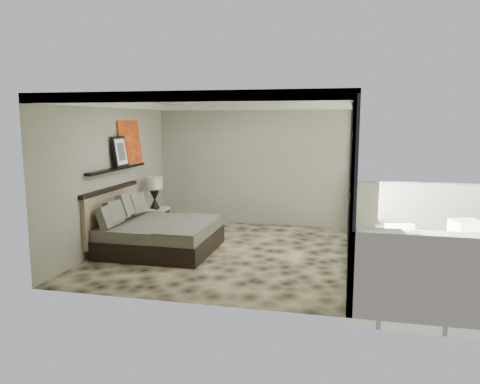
% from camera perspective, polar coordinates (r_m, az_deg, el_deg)
% --- Properties ---
extents(floor, '(5.00, 5.00, 0.00)m').
position_cam_1_polar(floor, '(8.78, -1.80, -7.31)').
color(floor, black).
rests_on(floor, ground).
extents(ceiling, '(4.50, 5.00, 0.02)m').
position_cam_1_polar(ceiling, '(8.45, -1.90, 11.19)').
color(ceiling, silver).
rests_on(ceiling, back_wall).
extents(back_wall, '(4.50, 0.02, 2.80)m').
position_cam_1_polar(back_wall, '(10.91, 1.51, 3.34)').
color(back_wall, gray).
rests_on(back_wall, floor).
extents(left_wall, '(0.02, 5.00, 2.80)m').
position_cam_1_polar(left_wall, '(9.33, -15.28, 2.10)').
color(left_wall, gray).
rests_on(left_wall, floor).
extents(glass_wall, '(0.08, 5.00, 2.80)m').
position_cam_1_polar(glass_wall, '(8.22, 13.49, 1.31)').
color(glass_wall, white).
rests_on(glass_wall, floor).
extents(terrace_slab, '(3.00, 5.00, 0.12)m').
position_cam_1_polar(terrace_slab, '(8.68, 23.21, -8.66)').
color(terrace_slab, '#BBB1A0').
rests_on(terrace_slab, ground).
extents(picture_ledge, '(0.12, 2.20, 0.05)m').
position_cam_1_polar(picture_ledge, '(9.38, -14.69, 2.78)').
color(picture_ledge, black).
rests_on(picture_ledge, left_wall).
extents(bed, '(2.02, 1.96, 1.12)m').
position_cam_1_polar(bed, '(8.95, -10.25, -4.95)').
color(bed, black).
rests_on(bed, floor).
extents(nightstand, '(0.58, 0.58, 0.56)m').
position_cam_1_polar(nightstand, '(10.47, -10.42, -3.25)').
color(nightstand, black).
rests_on(nightstand, floor).
extents(table_lamp, '(0.37, 0.37, 0.68)m').
position_cam_1_polar(table_lamp, '(10.34, -10.39, 0.43)').
color(table_lamp, black).
rests_on(table_lamp, nightstand).
extents(abstract_canvas, '(0.13, 0.90, 0.90)m').
position_cam_1_polar(abstract_canvas, '(9.87, -13.29, 5.88)').
color(abstract_canvas, '#B1140F').
rests_on(abstract_canvas, picture_ledge).
extents(framed_print, '(0.11, 0.50, 0.60)m').
position_cam_1_polar(framed_print, '(9.38, -14.40, 4.78)').
color(framed_print, black).
rests_on(framed_print, picture_ledge).
extents(ottoman, '(0.65, 0.65, 0.52)m').
position_cam_1_polar(ottoman, '(10.06, 25.87, -4.59)').
color(ottoman, white).
rests_on(ottoman, terrace_slab).
extents(lounger, '(1.02, 1.57, 0.57)m').
position_cam_1_polar(lounger, '(8.46, 19.48, -7.22)').
color(lounger, white).
rests_on(lounger, terrace_slab).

